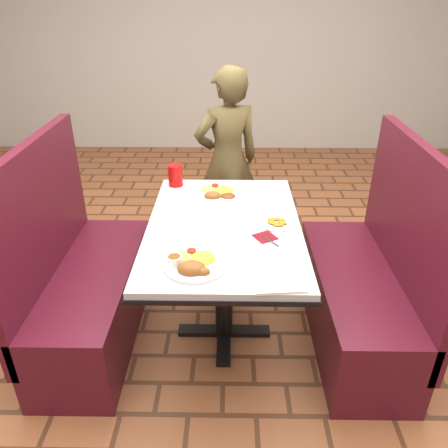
{
  "coord_description": "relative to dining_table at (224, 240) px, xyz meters",
  "views": [
    {
      "loc": [
        0.03,
        -2.01,
        1.84
      ],
      "look_at": [
        0.0,
        0.0,
        0.75
      ],
      "focal_mm": 35.0,
      "sensor_mm": 36.0,
      "label": 1
    }
  ],
  "objects": [
    {
      "name": "red_tumbler",
      "position": [
        -0.31,
        0.51,
        0.16
      ],
      "size": [
        0.09,
        0.09,
        0.13
      ],
      "primitive_type": "cylinder",
      "color": "red",
      "rests_on": "dining_table"
    },
    {
      "name": "lettuce_shreds",
      "position": [
        0.04,
        0.06,
        0.1
      ],
      "size": [
        0.28,
        0.32,
        0.0
      ],
      "primitive_type": null,
      "color": "#76AD45",
      "rests_on": "dining_table"
    },
    {
      "name": "spoon_utensil",
      "position": [
        0.23,
        -0.18,
        0.1
      ],
      "size": [
        0.08,
        0.11,
        0.0
      ],
      "primitive_type": "cube",
      "rotation": [
        0.0,
        0.0,
        0.6
      ],
      "color": "silver",
      "rests_on": "dining_table"
    },
    {
      "name": "booth_bench_right",
      "position": [
        0.8,
        0.0,
        -0.32
      ],
      "size": [
        0.47,
        1.2,
        1.17
      ],
      "color": "#531222",
      "rests_on": "ground"
    },
    {
      "name": "diner_person",
      "position": [
        0.01,
        1.09,
        0.04
      ],
      "size": [
        0.59,
        0.5,
        1.39
      ],
      "primitive_type": "imported",
      "rotation": [
        0.0,
        0.0,
        3.53
      ],
      "color": "brown",
      "rests_on": "ground"
    },
    {
      "name": "paper_napkin",
      "position": [
        0.24,
        -0.52,
        0.1
      ],
      "size": [
        0.22,
        0.18,
        0.01
      ],
      "primitive_type": "cube",
      "rotation": [
        0.0,
        0.0,
        0.08
      ],
      "color": "white",
      "rests_on": "dining_table"
    },
    {
      "name": "near_dinner_plate",
      "position": [
        -0.13,
        -0.4,
        0.13
      ],
      "size": [
        0.28,
        0.28,
        0.09
      ],
      "rotation": [
        0.0,
        0.0,
        0.14
      ],
      "color": "white",
      "rests_on": "dining_table"
    },
    {
      "name": "fork_utensil",
      "position": [
        -0.13,
        -0.35,
        0.11
      ],
      "size": [
        0.03,
        0.15,
        0.0
      ],
      "primitive_type": "cube",
      "rotation": [
        0.0,
        0.0,
        -0.17
      ],
      "color": "silver",
      "rests_on": "dining_table"
    },
    {
      "name": "far_dinner_plate",
      "position": [
        -0.04,
        0.35,
        0.12
      ],
      "size": [
        0.29,
        0.29,
        0.07
      ],
      "rotation": [
        0.0,
        0.0,
        -0.33
      ],
      "color": "white",
      "rests_on": "dining_table"
    },
    {
      "name": "plantain_plate",
      "position": [
        0.27,
        -0.01,
        0.11
      ],
      "size": [
        0.17,
        0.17,
        0.03
      ],
      "rotation": [
        0.0,
        0.0,
        -0.42
      ],
      "color": "white",
      "rests_on": "dining_table"
    },
    {
      "name": "booth_bench_left",
      "position": [
        -0.8,
        0.0,
        -0.32
      ],
      "size": [
        0.47,
        1.2,
        1.17
      ],
      "color": "#531222",
      "rests_on": "ground"
    },
    {
      "name": "dining_table",
      "position": [
        0.0,
        0.0,
        0.0
      ],
      "size": [
        0.81,
        1.21,
        0.75
      ],
      "color": "silver",
      "rests_on": "ground"
    },
    {
      "name": "maroon_napkin",
      "position": [
        0.21,
        -0.14,
        0.1
      ],
      "size": [
        0.13,
        0.13,
        0.0
      ],
      "primitive_type": "cube",
      "rotation": [
        0.0,
        0.0,
        0.52
      ],
      "color": "#600E16",
      "rests_on": "dining_table"
    },
    {
      "name": "knife_utensil",
      "position": [
        -0.04,
        -0.35,
        0.11
      ],
      "size": [
        0.07,
        0.18,
        0.0
      ],
      "primitive_type": "cube",
      "rotation": [
        0.0,
        0.0,
        0.32
      ],
      "color": "silver",
      "rests_on": "dining_table"
    }
  ]
}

